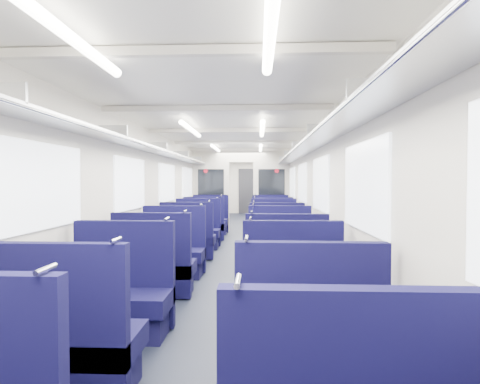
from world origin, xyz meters
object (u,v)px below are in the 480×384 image
seat_7 (294,298)px  seat_17 (272,227)px  seat_5 (308,345)px  seat_8 (154,269)px  seat_9 (286,272)px  seat_18 (210,222)px  end_door (247,191)px  seat_6 (120,299)px  seat_12 (188,241)px  seat_13 (277,242)px  seat_15 (274,233)px  seat_19 (270,222)px  seat_10 (173,254)px  seat_4 (63,347)px  seat_16 (205,226)px  seat_11 (280,253)px  seat_14 (198,232)px  bulkhead (241,189)px

seat_7 → seat_17: size_ratio=1.00×
seat_5 → seat_7: bearing=90.0°
seat_8 → seat_9: size_ratio=1.00×
seat_18 → end_door: bearing=83.0°
seat_6 → seat_12: 3.61m
seat_13 → seat_15: size_ratio=1.00×
seat_17 → seat_19: (0.00, 1.27, 0.00)m
seat_10 → seat_4: bearing=-90.0°
seat_15 → seat_19: 2.30m
seat_5 → seat_13: (0.00, 4.49, 0.00)m
seat_5 → seat_7: (0.00, 1.07, 0.00)m
end_door → seat_12: 10.28m
seat_12 → seat_17: bearing=52.7°
seat_13 → seat_4: bearing=-109.8°
seat_10 → seat_12: 1.31m
seat_16 → seat_12: bearing=-90.0°
seat_11 → seat_19: same height
seat_18 → seat_14: bearing=-90.0°
bulkhead → seat_11: 5.38m
seat_14 → seat_6: bearing=-90.0°
seat_4 → seat_14: (0.00, 5.87, 0.00)m
seat_10 → seat_11: (1.66, 0.10, 0.00)m
seat_11 → seat_14: 2.90m
bulkhead → seat_4: bearing=-95.4°
seat_5 → seat_16: 7.08m
seat_5 → seat_14: size_ratio=1.00×
seat_10 → seat_19: 5.05m
seat_4 → seat_10: bearing=90.0°
bulkhead → seat_7: (0.83, -7.56, -0.89)m
bulkhead → seat_14: (-0.83, -2.87, -0.89)m
seat_16 → seat_13: bearing=-55.3°
seat_11 → seat_15: (0.00, 2.36, 0.00)m
seat_8 → seat_18: (0.00, 5.80, 0.00)m
seat_5 → seat_16: size_ratio=1.00×
seat_4 → seat_11: (1.66, 3.49, 0.00)m
seat_6 → seat_18: 7.04m
seat_6 → seat_10: bearing=90.0°
seat_13 → seat_16: size_ratio=1.00×
seat_4 → seat_17: same height
seat_4 → seat_18: bearing=90.0°
seat_4 → seat_10: size_ratio=1.00×
seat_4 → seat_10: same height
seat_13 → seat_18: size_ratio=1.00×
seat_5 → seat_14: 5.99m
seat_5 → seat_15: bearing=90.0°
seat_17 → seat_15: bearing=-90.0°
seat_8 → seat_14: size_ratio=1.00×
seat_9 → seat_11: same height
seat_8 → seat_9: 1.66m
seat_13 → seat_6: bearing=-115.3°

